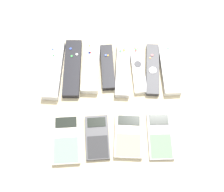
{
  "coord_description": "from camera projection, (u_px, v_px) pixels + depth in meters",
  "views": [
    {
      "loc": [
        -0.01,
        -0.39,
        0.94
      ],
      "look_at": [
        0.0,
        0.03,
        0.01
      ],
      "focal_mm": 50.0,
      "sensor_mm": 36.0,
      "label": 1
    }
  ],
  "objects": [
    {
      "name": "ground_plane",
      "position": [
        112.0,
        106.0,
        1.01
      ],
      "size": [
        3.0,
        3.0,
        0.0
      ],
      "primitive_type": "plane",
      "color": "beige"
    },
    {
      "name": "remote_0",
      "position": [
        54.0,
        70.0,
        1.06
      ],
      "size": [
        0.07,
        0.22,
        0.03
      ],
      "rotation": [
        0.0,
        0.0,
        -0.06
      ],
      "color": "silver",
      "rests_on": "ground_plane"
    },
    {
      "name": "remote_1",
      "position": [
        72.0,
        68.0,
        1.06
      ],
      "size": [
        0.06,
        0.22,
        0.02
      ],
      "rotation": [
        0.0,
        0.0,
        -0.02
      ],
      "color": "black",
      "rests_on": "ground_plane"
    },
    {
      "name": "remote_2",
      "position": [
        91.0,
        67.0,
        1.06
      ],
      "size": [
        0.06,
        0.19,
        0.03
      ],
      "rotation": [
        0.0,
        0.0,
        -0.04
      ],
      "color": "white",
      "rests_on": "ground_plane"
    },
    {
      "name": "remote_3",
      "position": [
        108.0,
        67.0,
        1.06
      ],
      "size": [
        0.05,
        0.17,
        0.02
      ],
      "rotation": [
        0.0,
        0.0,
        0.06
      ],
      "color": "black",
      "rests_on": "ground_plane"
    },
    {
      "name": "remote_4",
      "position": [
        123.0,
        69.0,
        1.06
      ],
      "size": [
        0.06,
        0.21,
        0.02
      ],
      "rotation": [
        0.0,
        0.0,
        -0.06
      ],
      "color": "#B7B7BC",
      "rests_on": "ground_plane"
    },
    {
      "name": "remote_5",
      "position": [
        138.0,
        67.0,
        1.07
      ],
      "size": [
        0.05,
        0.2,
        0.02
      ],
      "rotation": [
        0.0,
        0.0,
        0.06
      ],
      "color": "white",
      "rests_on": "ground_plane"
    },
    {
      "name": "remote_6",
      "position": [
        153.0,
        69.0,
        1.06
      ],
      "size": [
        0.06,
        0.2,
        0.02
      ],
      "rotation": [
        0.0,
        0.0,
        -0.07
      ],
      "color": "#333338",
      "rests_on": "ground_plane"
    },
    {
      "name": "remote_7",
      "position": [
        169.0,
        69.0,
        1.06
      ],
      "size": [
        0.06,
        0.2,
        0.02
      ],
      "rotation": [
        0.0,
        0.0,
        0.05
      ],
      "color": "white",
      "rests_on": "ground_plane"
    },
    {
      "name": "calculator_0",
      "position": [
        66.0,
        139.0,
        0.96
      ],
      "size": [
        0.09,
        0.16,
        0.02
      ],
      "rotation": [
        0.0,
        0.0,
        0.05
      ],
      "color": "beige",
      "rests_on": "ground_plane"
    },
    {
      "name": "calculator_1",
      "position": [
        97.0,
        137.0,
        0.96
      ],
      "size": [
        0.08,
        0.14,
        0.01
      ],
      "rotation": [
        0.0,
        0.0,
        0.06
      ],
      "color": "#4C4C51",
      "rests_on": "ground_plane"
    },
    {
      "name": "calculator_2",
      "position": [
        128.0,
        136.0,
        0.96
      ],
      "size": [
        0.09,
        0.15,
        0.02
      ],
      "rotation": [
        0.0,
        0.0,
        -0.06
      ],
      "color": "beige",
      "rests_on": "ground_plane"
    },
    {
      "name": "calculator_3",
      "position": [
        160.0,
        136.0,
        0.97
      ],
      "size": [
        0.08,
        0.15,
        0.01
      ],
      "rotation": [
        0.0,
        0.0,
        0.01
      ],
      "color": "#B2B2B7",
      "rests_on": "ground_plane"
    }
  ]
}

